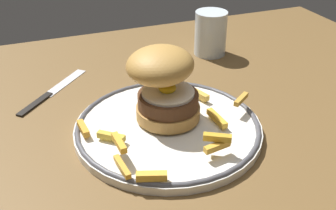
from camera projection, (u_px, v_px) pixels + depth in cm
name	position (u px, v px, depth cm)	size (l,w,h in cm)	color
ground_plane	(163.00, 164.00, 56.77)	(118.88, 97.72, 4.00)	brown
dinner_plate	(168.00, 127.00, 59.72)	(27.56, 27.56, 1.60)	white
burger	(164.00, 83.00, 58.30)	(12.32, 12.14, 10.88)	#B3803E
fries_pile	(169.00, 126.00, 57.02)	(26.08, 22.90, 2.67)	gold
water_glass	(210.00, 35.00, 83.07)	(6.55, 6.55, 8.96)	silver
knife	(48.00, 94.00, 69.51)	(13.51, 14.06, 0.70)	black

